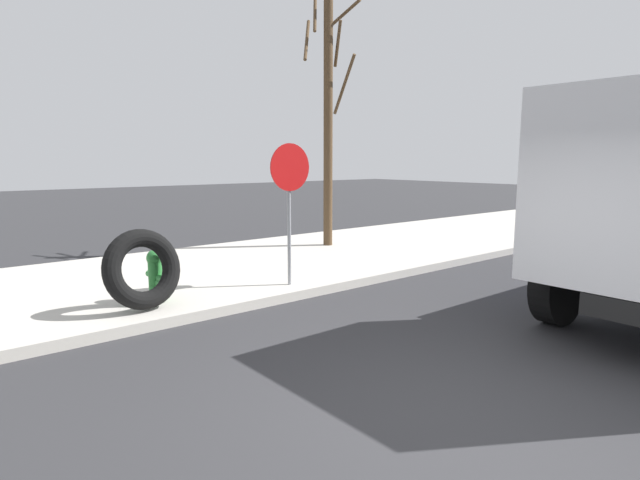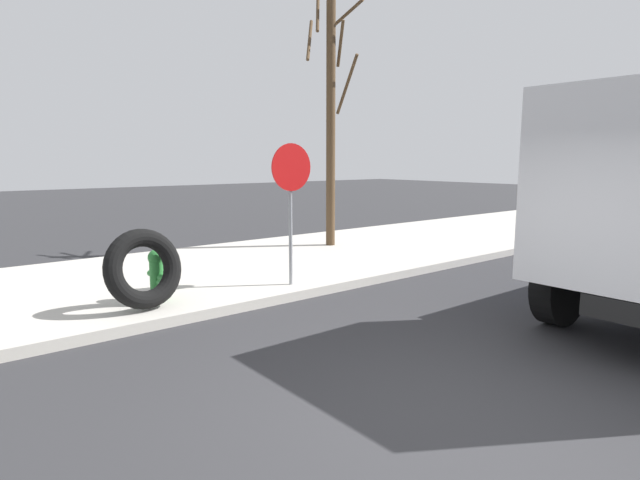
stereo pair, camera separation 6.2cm
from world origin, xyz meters
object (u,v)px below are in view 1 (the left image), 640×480
fire_hydrant (156,273)px  bare_tree (328,117)px  loose_tire (143,269)px  stop_sign (290,188)px

fire_hydrant → bare_tree: 6.24m
loose_tire → stop_sign: size_ratio=0.48×
fire_hydrant → bare_tree: bearing=23.1°
fire_hydrant → loose_tire: loose_tire is taller
loose_tire → bare_tree: bearing=25.0°
fire_hydrant → loose_tire: bearing=-132.2°
fire_hydrant → loose_tire: size_ratio=0.68×
stop_sign → bare_tree: 4.37m
fire_hydrant → stop_sign: bearing=-13.1°
loose_tire → bare_tree: (5.54, 2.58, 2.47)m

